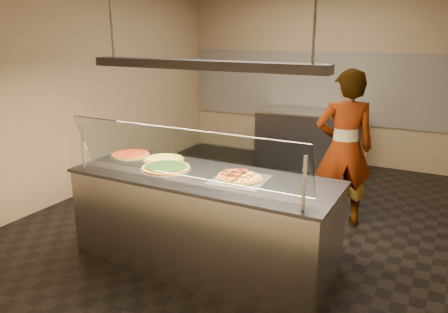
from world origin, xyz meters
The scene contains 18 objects.
ground centered at (0.00, 0.00, -0.01)m, with size 5.00×6.00×0.02m, color black.
wall_back centered at (0.00, 3.01, 1.50)m, with size 5.00×0.02×3.00m, color tan.
wall_front centered at (0.00, -3.01, 1.50)m, with size 5.00×0.02×3.00m, color tan.
wall_left centered at (-2.51, 0.00, 1.50)m, with size 0.02×6.00×3.00m, color tan.
tile_band centered at (0.00, 2.98, 1.30)m, with size 4.90×0.02×1.20m, color silver.
serving_counter centered at (0.06, -1.20, 0.47)m, with size 2.55×0.94×0.93m.
sneeze_guard centered at (0.06, -1.54, 1.23)m, with size 2.31×0.18×0.54m.
perforated_tray centered at (0.43, -1.16, 0.94)m, with size 0.51×0.51×0.01m.
half_pizza_pepperoni centered at (0.34, -1.16, 0.96)m, with size 0.23×0.41×0.05m.
half_pizza_sausage centered at (0.53, -1.17, 0.96)m, with size 0.22×0.41×0.04m.
pizza_spinach centered at (-0.35, -1.21, 0.95)m, with size 0.50×0.50×0.03m.
pizza_cheese centered at (-0.54, -0.98, 0.94)m, with size 0.44×0.44×0.03m.
pizza_tomato centered at (-0.98, -0.99, 0.94)m, with size 0.42×0.42×0.03m.
pizza_spatula centered at (-0.56, -0.97, 0.96)m, with size 0.22×0.22×0.02m.
prep_table centered at (-0.09, 2.55, 0.47)m, with size 1.70×0.74×0.93m.
worker centered at (1.01, 0.43, 0.92)m, with size 0.67×0.44×1.84m, color #2C2B37.
heat_lamp_housing centered at (0.06, -1.20, 1.95)m, with size 2.30×0.18×0.08m, color #404046.
lamp_rod_left centered at (-0.94, -1.20, 2.50)m, with size 0.02×0.02×1.01m, color #B7B7BC.
Camera 1 is at (2.07, -4.56, 2.23)m, focal length 35.00 mm.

